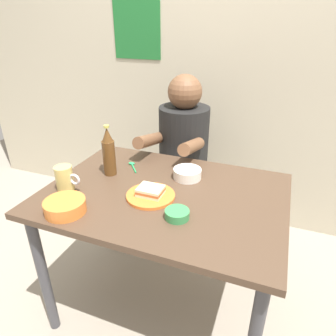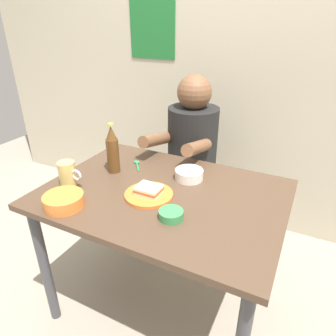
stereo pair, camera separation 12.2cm
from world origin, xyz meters
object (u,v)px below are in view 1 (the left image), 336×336
plate_orange (151,196)px  dining_table (164,209)px  person_seated (183,139)px  rice_bowl_white (187,173)px  beer_mug (65,178)px  sandwich (150,191)px  stool (182,194)px  beer_bottle (109,153)px

plate_orange → dining_table: bearing=58.4°
person_seated → rice_bowl_white: size_ratio=5.14×
plate_orange → beer_mug: bearing=-167.9°
plate_orange → person_seated: bearing=96.3°
dining_table → sandwich: bearing=-121.6°
sandwich → beer_mug: (-0.39, -0.08, 0.03)m
stool → dining_table: bearing=-79.6°
person_seated → plate_orange: size_ratio=3.27×
stool → person_seated: bearing=-90.0°
plate_orange → beer_bottle: size_ratio=0.84×
person_seated → beer_bottle: person_seated is taller
beer_mug → beer_bottle: beer_bottle is taller
plate_orange → stool: bearing=96.2°
plate_orange → beer_bottle: bearing=155.1°
sandwich → beer_mug: 0.40m
beer_bottle → rice_bowl_white: 0.41m
sandwich → dining_table: bearing=58.4°
stool → sandwich: bearing=-83.8°
beer_mug → person_seated: bearing=67.5°
rice_bowl_white → beer_bottle: bearing=-165.5°
person_seated → beer_bottle: size_ratio=2.75×
dining_table → stool: size_ratio=2.44×
dining_table → beer_bottle: bearing=168.1°
beer_mug → rice_bowl_white: beer_mug is taller
person_seated → plate_orange: (0.08, -0.68, -0.02)m
plate_orange → beer_mug: 0.41m
person_seated → sandwich: bearing=-83.7°
sandwich → beer_mug: bearing=-167.9°
rice_bowl_white → beer_mug: bearing=-147.2°
dining_table → sandwich: (-0.04, -0.06, 0.13)m
person_seated → sandwich: (0.08, -0.68, 0.01)m
dining_table → stool: 0.71m
dining_table → beer_bottle: beer_bottle is taller
beer_mug → beer_bottle: (0.11, 0.22, 0.06)m
person_seated → beer_mug: person_seated is taller
plate_orange → sandwich: bearing=90.0°
dining_table → beer_mug: beer_mug is taller
person_seated → beer_bottle: 0.60m
beer_mug → plate_orange: bearing=12.1°
stool → rice_bowl_white: bearing=-69.4°
person_seated → beer_bottle: (-0.21, -0.55, 0.09)m
stool → rice_bowl_white: 0.65m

